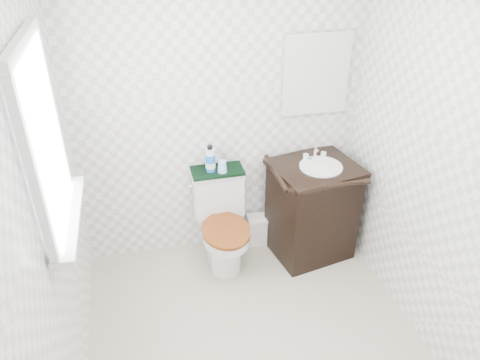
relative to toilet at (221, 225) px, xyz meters
name	(u,v)px	position (x,y,z in m)	size (l,w,h in m)	color
floor	(258,349)	(0.05, -0.97, -0.34)	(2.40, 2.40, 0.00)	beige
wall_back	(220,113)	(0.05, 0.23, 0.86)	(2.40, 2.40, 0.00)	white
wall_left	(45,227)	(-1.05, -0.97, 0.86)	(2.40, 2.40, 0.00)	white
wall_right	(446,175)	(1.15, -0.97, 0.86)	(2.40, 2.40, 0.00)	white
window	(42,140)	(-1.02, -0.72, 1.21)	(0.02, 0.70, 0.90)	white
mirror	(316,74)	(0.78, 0.21, 1.11)	(0.50, 0.02, 0.60)	silver
toilet	(221,225)	(0.00, 0.00, 0.00)	(0.41, 0.61, 0.76)	white
vanity	(312,208)	(0.73, -0.07, 0.09)	(0.73, 0.65, 0.92)	black
trash_bin	(258,229)	(0.34, 0.13, -0.20)	(0.19, 0.15, 0.27)	white
towel	(217,171)	(0.00, 0.12, 0.43)	(0.40, 0.22, 0.02)	black
mouthwash_bottle	(210,159)	(-0.05, 0.12, 0.54)	(0.07, 0.07, 0.21)	blue
cup	(222,166)	(0.03, 0.08, 0.49)	(0.07, 0.07, 0.09)	#9ACDFD
soap_bar	(309,159)	(0.72, 0.04, 0.49)	(0.06, 0.04, 0.02)	#1A6E7E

